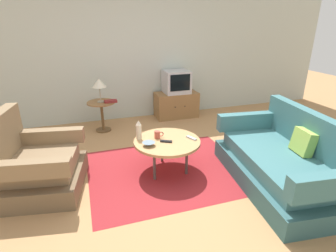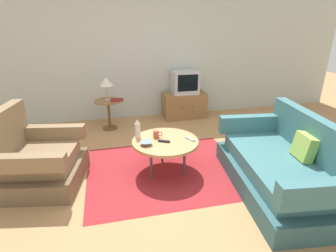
{
  "view_description": "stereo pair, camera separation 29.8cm",
  "coord_description": "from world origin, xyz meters",
  "px_view_note": "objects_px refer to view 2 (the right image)",
  "views": [
    {
      "loc": [
        -0.98,
        -2.9,
        1.92
      ],
      "look_at": [
        0.1,
        0.39,
        0.55
      ],
      "focal_mm": 28.6,
      "sensor_mm": 36.0,
      "label": 1
    },
    {
      "loc": [
        -0.69,
        -2.98,
        1.92
      ],
      "look_at": [
        0.1,
        0.39,
        0.55
      ],
      "focal_mm": 28.6,
      "sensor_mm": 36.0,
      "label": 2
    }
  ],
  "objects_px": {
    "side_table": "(109,108)",
    "book": "(117,100)",
    "bowl": "(146,143)",
    "tv_remote_silver": "(190,139)",
    "tv_stand": "(184,105)",
    "couch": "(283,168)",
    "armchair": "(36,161)",
    "television": "(185,82)",
    "mug": "(156,134)",
    "tv_remote_dark": "(164,141)",
    "vase": "(138,129)",
    "coffee_table": "(165,142)",
    "table_lamp": "(106,82)"
  },
  "relations": [
    {
      "from": "couch",
      "to": "book",
      "type": "distance_m",
      "value": 3.0
    },
    {
      "from": "vase",
      "to": "coffee_table",
      "type": "bearing_deg",
      "value": -24.02
    },
    {
      "from": "tv_stand",
      "to": "bowl",
      "type": "xyz_separation_m",
      "value": [
        -1.13,
        -2.12,
        0.21
      ]
    },
    {
      "from": "couch",
      "to": "mug",
      "type": "xyz_separation_m",
      "value": [
        -1.36,
        0.85,
        0.21
      ]
    },
    {
      "from": "mug",
      "to": "couch",
      "type": "bearing_deg",
      "value": -31.9
    },
    {
      "from": "couch",
      "to": "side_table",
      "type": "distance_m",
      "value": 3.15
    },
    {
      "from": "side_table",
      "to": "mug",
      "type": "height_order",
      "value": "side_table"
    },
    {
      "from": "side_table",
      "to": "book",
      "type": "relative_size",
      "value": 2.51
    },
    {
      "from": "table_lamp",
      "to": "mug",
      "type": "distance_m",
      "value": 1.75
    },
    {
      "from": "side_table",
      "to": "vase",
      "type": "bearing_deg",
      "value": -77.55
    },
    {
      "from": "side_table",
      "to": "coffee_table",
      "type": "bearing_deg",
      "value": -68.28
    },
    {
      "from": "side_table",
      "to": "tv_remote_silver",
      "type": "relative_size",
      "value": 3.36
    },
    {
      "from": "coffee_table",
      "to": "side_table",
      "type": "relative_size",
      "value": 1.58
    },
    {
      "from": "armchair",
      "to": "side_table",
      "type": "bearing_deg",
      "value": 160.74
    },
    {
      "from": "couch",
      "to": "table_lamp",
      "type": "height_order",
      "value": "table_lamp"
    },
    {
      "from": "television",
      "to": "table_lamp",
      "type": "distance_m",
      "value": 1.6
    },
    {
      "from": "tv_stand",
      "to": "tv_remote_dark",
      "type": "distance_m",
      "value": 2.28
    },
    {
      "from": "tv_stand",
      "to": "tv_remote_dark",
      "type": "relative_size",
      "value": 5.64
    },
    {
      "from": "mug",
      "to": "tv_remote_dark",
      "type": "relative_size",
      "value": 0.83
    },
    {
      "from": "couch",
      "to": "armchair",
      "type": "bearing_deg",
      "value": 81.0
    },
    {
      "from": "table_lamp",
      "to": "bowl",
      "type": "bearing_deg",
      "value": -76.55
    },
    {
      "from": "tv_remote_silver",
      "to": "book",
      "type": "relative_size",
      "value": 0.75
    },
    {
      "from": "book",
      "to": "bowl",
      "type": "bearing_deg",
      "value": -81.92
    },
    {
      "from": "television",
      "to": "vase",
      "type": "distance_m",
      "value": 2.26
    },
    {
      "from": "armchair",
      "to": "television",
      "type": "xyz_separation_m",
      "value": [
        2.48,
        1.97,
        0.44
      ]
    },
    {
      "from": "vase",
      "to": "bowl",
      "type": "relative_size",
      "value": 1.64
    },
    {
      "from": "couch",
      "to": "tv_remote_silver",
      "type": "distance_m",
      "value": 1.18
    },
    {
      "from": "tv_remote_silver",
      "to": "coffee_table",
      "type": "bearing_deg",
      "value": -122.0
    },
    {
      "from": "vase",
      "to": "armchair",
      "type": "bearing_deg",
      "value": -176.91
    },
    {
      "from": "tv_stand",
      "to": "tv_remote_dark",
      "type": "xyz_separation_m",
      "value": [
        -0.89,
        -2.09,
        0.2
      ]
    },
    {
      "from": "tv_stand",
      "to": "bowl",
      "type": "bearing_deg",
      "value": -118.07
    },
    {
      "from": "tv_remote_dark",
      "to": "book",
      "type": "height_order",
      "value": "book"
    },
    {
      "from": "tv_remote_dark",
      "to": "television",
      "type": "bearing_deg",
      "value": -85.0
    },
    {
      "from": "book",
      "to": "couch",
      "type": "bearing_deg",
      "value": -53.55
    },
    {
      "from": "coffee_table",
      "to": "tv_remote_silver",
      "type": "xyz_separation_m",
      "value": [
        0.32,
        -0.05,
        0.04
      ]
    },
    {
      "from": "vase",
      "to": "mug",
      "type": "xyz_separation_m",
      "value": [
        0.24,
        -0.04,
        -0.08
      ]
    },
    {
      "from": "mug",
      "to": "bowl",
      "type": "height_order",
      "value": "mug"
    },
    {
      "from": "couch",
      "to": "coffee_table",
      "type": "xyz_separation_m",
      "value": [
        -1.27,
        0.74,
        0.13
      ]
    },
    {
      "from": "couch",
      "to": "bowl",
      "type": "xyz_separation_m",
      "value": [
        -1.53,
        0.66,
        0.19
      ]
    },
    {
      "from": "bowl",
      "to": "mug",
      "type": "bearing_deg",
      "value": 48.48
    },
    {
      "from": "television",
      "to": "book",
      "type": "bearing_deg",
      "value": -164.03
    },
    {
      "from": "tv_stand",
      "to": "vase",
      "type": "xyz_separation_m",
      "value": [
        -1.21,
        -1.89,
        0.32
      ]
    },
    {
      "from": "television",
      "to": "tv_remote_dark",
      "type": "height_order",
      "value": "television"
    },
    {
      "from": "television",
      "to": "mug",
      "type": "xyz_separation_m",
      "value": [
        -0.96,
        -1.94,
        -0.25
      ]
    },
    {
      "from": "table_lamp",
      "to": "side_table",
      "type": "bearing_deg",
      "value": 80.76
    },
    {
      "from": "couch",
      "to": "book",
      "type": "relative_size",
      "value": 8.65
    },
    {
      "from": "armchair",
      "to": "television",
      "type": "height_order",
      "value": "television"
    },
    {
      "from": "tv_stand",
      "to": "side_table",
      "type": "bearing_deg",
      "value": -168.68
    },
    {
      "from": "vase",
      "to": "bowl",
      "type": "distance_m",
      "value": 0.27
    },
    {
      "from": "armchair",
      "to": "mug",
      "type": "bearing_deg",
      "value": 101.18
    }
  ]
}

